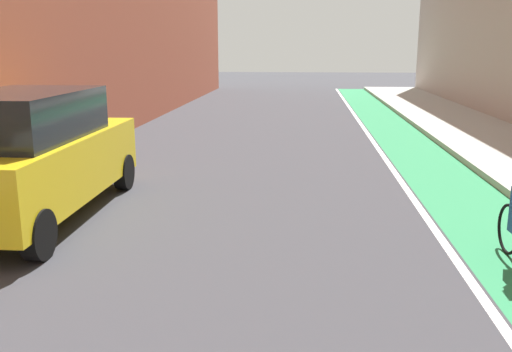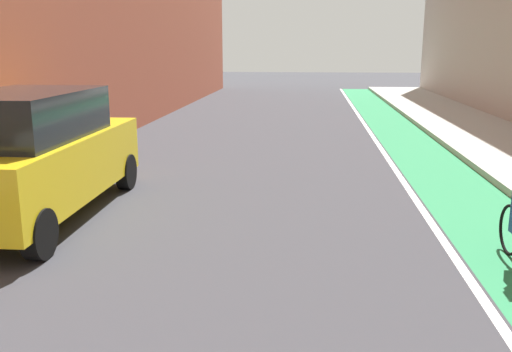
% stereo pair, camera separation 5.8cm
% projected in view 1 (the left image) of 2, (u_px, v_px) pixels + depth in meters
% --- Properties ---
extents(ground_plane, '(90.86, 90.86, 0.00)m').
position_uv_depth(ground_plane, '(271.00, 158.00, 13.47)').
color(ground_plane, '#38383D').
extents(bike_lane_paint, '(1.60, 41.30, 0.00)m').
position_uv_depth(bike_lane_paint, '(410.00, 146.00, 15.10)').
color(bike_lane_paint, '#2D8451').
rests_on(bike_lane_paint, ground).
extents(lane_divider_stripe, '(0.12, 41.30, 0.00)m').
position_uv_depth(lane_divider_stripe, '(376.00, 145.00, 15.17)').
color(lane_divider_stripe, white).
rests_on(lane_divider_stripe, ground).
extents(sidewalk_right, '(3.15, 41.30, 0.14)m').
position_uv_depth(sidewalk_right, '(501.00, 145.00, 14.88)').
color(sidewalk_right, '#A8A59E').
rests_on(sidewalk_right, ground).
extents(parked_suv_yellow_cab, '(2.01, 4.72, 1.98)m').
position_uv_depth(parked_suv_yellow_cab, '(30.00, 154.00, 8.58)').
color(parked_suv_yellow_cab, yellow).
rests_on(parked_suv_yellow_cab, ground).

